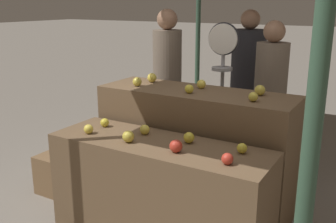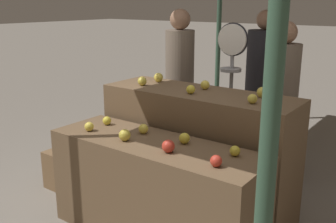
# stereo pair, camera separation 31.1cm
# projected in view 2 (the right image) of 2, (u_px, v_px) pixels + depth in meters

# --- Properties ---
(display_counter_front) EXTENTS (1.68, 0.55, 0.78)m
(display_counter_front) POSITION_uv_depth(u_px,v_px,m) (155.00, 191.00, 2.97)
(display_counter_front) COLOR brown
(display_counter_front) RESTS_ON ground_plane
(display_counter_back) EXTENTS (1.68, 0.55, 1.06)m
(display_counter_back) POSITION_uv_depth(u_px,v_px,m) (197.00, 151.00, 3.40)
(display_counter_back) COLOR brown
(display_counter_back) RESTS_ON ground_plane
(apple_front_0) EXTENTS (0.07, 0.07, 0.07)m
(apple_front_0) POSITION_uv_depth(u_px,v_px,m) (89.00, 127.00, 3.10)
(apple_front_0) COLOR yellow
(apple_front_0) RESTS_ON display_counter_front
(apple_front_1) EXTENTS (0.09, 0.09, 0.09)m
(apple_front_1) POSITION_uv_depth(u_px,v_px,m) (125.00, 135.00, 2.88)
(apple_front_1) COLOR gold
(apple_front_1) RESTS_ON display_counter_front
(apple_front_2) EXTENTS (0.09, 0.09, 0.09)m
(apple_front_2) POSITION_uv_depth(u_px,v_px,m) (168.00, 146.00, 2.66)
(apple_front_2) COLOR red
(apple_front_2) RESTS_ON display_counter_front
(apple_front_3) EXTENTS (0.08, 0.08, 0.08)m
(apple_front_3) POSITION_uv_depth(u_px,v_px,m) (216.00, 161.00, 2.43)
(apple_front_3) COLOR red
(apple_front_3) RESTS_ON display_counter_front
(apple_front_4) EXTENTS (0.07, 0.07, 0.07)m
(apple_front_4) POSITION_uv_depth(u_px,v_px,m) (107.00, 121.00, 3.26)
(apple_front_4) COLOR gold
(apple_front_4) RESTS_ON display_counter_front
(apple_front_5) EXTENTS (0.08, 0.08, 0.08)m
(apple_front_5) POSITION_uv_depth(u_px,v_px,m) (143.00, 129.00, 3.04)
(apple_front_5) COLOR yellow
(apple_front_5) RESTS_ON display_counter_front
(apple_front_6) EXTENTS (0.08, 0.08, 0.08)m
(apple_front_6) POSITION_uv_depth(u_px,v_px,m) (184.00, 138.00, 2.83)
(apple_front_6) COLOR gold
(apple_front_6) RESTS_ON display_counter_front
(apple_front_7) EXTENTS (0.07, 0.07, 0.07)m
(apple_front_7) POSITION_uv_depth(u_px,v_px,m) (235.00, 151.00, 2.60)
(apple_front_7) COLOR gold
(apple_front_7) RESTS_ON display_counter_front
(apple_back_0) EXTENTS (0.08, 0.08, 0.08)m
(apple_back_0) POSITION_uv_depth(u_px,v_px,m) (142.00, 81.00, 3.47)
(apple_back_0) COLOR gold
(apple_back_0) RESTS_ON display_counter_back
(apple_back_1) EXTENTS (0.07, 0.07, 0.07)m
(apple_back_1) POSITION_uv_depth(u_px,v_px,m) (191.00, 89.00, 3.16)
(apple_back_1) COLOR gold
(apple_back_1) RESTS_ON display_counter_back
(apple_back_2) EXTENTS (0.07, 0.07, 0.07)m
(apple_back_2) POSITION_uv_depth(u_px,v_px,m) (252.00, 99.00, 2.86)
(apple_back_2) COLOR gold
(apple_back_2) RESTS_ON display_counter_back
(apple_back_3) EXTENTS (0.09, 0.09, 0.09)m
(apple_back_3) POSITION_uv_depth(u_px,v_px,m) (158.00, 77.00, 3.63)
(apple_back_3) COLOR yellow
(apple_back_3) RESTS_ON display_counter_back
(apple_back_4) EXTENTS (0.08, 0.08, 0.08)m
(apple_back_4) POSITION_uv_depth(u_px,v_px,m) (205.00, 85.00, 3.32)
(apple_back_4) COLOR yellow
(apple_back_4) RESTS_ON display_counter_back
(apple_back_5) EXTENTS (0.08, 0.08, 0.08)m
(apple_back_5) POSITION_uv_depth(u_px,v_px,m) (262.00, 92.00, 3.03)
(apple_back_5) COLOR gold
(apple_back_5) RESTS_ON display_counter_back
(produce_scale) EXTENTS (0.31, 0.20, 1.59)m
(produce_scale) POSITION_uv_depth(u_px,v_px,m) (231.00, 68.00, 3.74)
(produce_scale) COLOR #99999E
(produce_scale) RESTS_ON ground_plane
(person_vendor_at_scale) EXTENTS (0.43, 0.43, 1.61)m
(person_vendor_at_scale) POSITION_uv_depth(u_px,v_px,m) (281.00, 92.00, 3.81)
(person_vendor_at_scale) COLOR #2D2D38
(person_vendor_at_scale) RESTS_ON ground_plane
(person_customer_left) EXTENTS (0.49, 0.49, 1.69)m
(person_customer_left) POSITION_uv_depth(u_px,v_px,m) (263.00, 75.00, 4.51)
(person_customer_left) COLOR #2D2D38
(person_customer_left) RESTS_ON ground_plane
(person_customer_right) EXTENTS (0.44, 0.44, 1.70)m
(person_customer_right) POSITION_uv_depth(u_px,v_px,m) (180.00, 74.00, 4.39)
(person_customer_right) COLOR #2D2D38
(person_customer_right) RESTS_ON ground_plane
(wooden_crate_side) EXTENTS (0.37, 0.37, 0.37)m
(wooden_crate_side) POSITION_uv_depth(u_px,v_px,m) (70.00, 168.00, 3.88)
(wooden_crate_side) COLOR brown
(wooden_crate_side) RESTS_ON ground_plane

